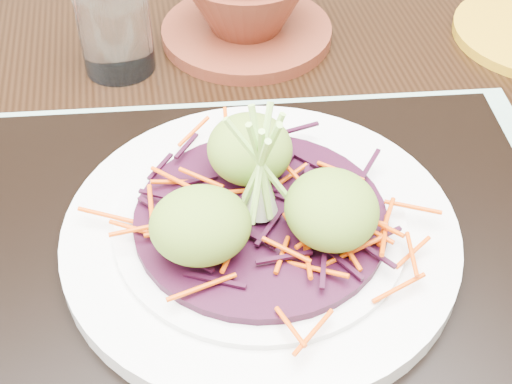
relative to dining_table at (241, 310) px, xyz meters
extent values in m
cube|color=black|center=(0.00, 0.00, 0.08)|extent=(1.30, 0.88, 0.04)
cube|color=#7EA38F|center=(0.01, -0.04, 0.11)|extent=(0.54, 0.44, 0.00)
cube|color=black|center=(0.01, -0.04, 0.12)|extent=(0.47, 0.37, 0.02)
cylinder|color=silver|center=(0.01, -0.04, 0.14)|extent=(0.29, 0.29, 0.02)
cylinder|color=silver|center=(0.01, -0.04, 0.15)|extent=(0.21, 0.21, 0.01)
cylinder|color=black|center=(0.01, -0.04, 0.15)|extent=(0.18, 0.18, 0.01)
ellipsoid|color=olive|center=(-0.03, -0.06, 0.18)|extent=(0.07, 0.07, 0.05)
ellipsoid|color=olive|center=(0.06, -0.06, 0.18)|extent=(0.07, 0.07, 0.05)
ellipsoid|color=olive|center=(0.01, 0.01, 0.18)|extent=(0.07, 0.07, 0.05)
cylinder|color=white|center=(-0.08, 0.25, 0.16)|extent=(0.08, 0.08, 0.10)
cylinder|color=#5C2415|center=(0.05, 0.28, 0.11)|extent=(0.18, 0.18, 0.01)
camera|label=1|loc=(-0.05, -0.38, 0.52)|focal=50.00mm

